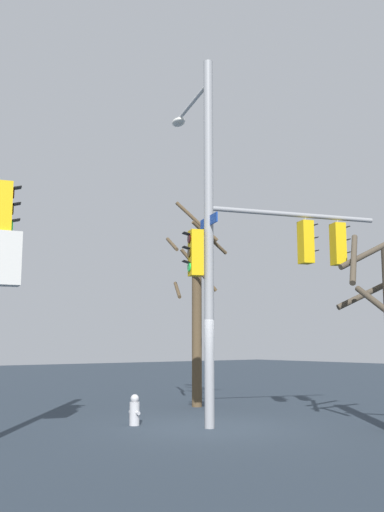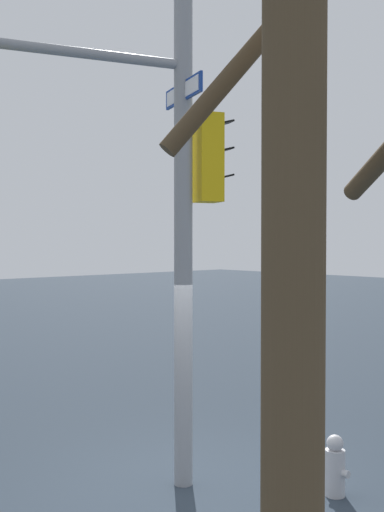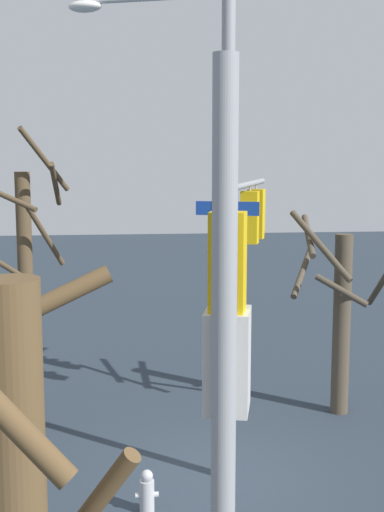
# 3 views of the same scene
# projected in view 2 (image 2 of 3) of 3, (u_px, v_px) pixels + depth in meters

# --- Properties ---
(ground_plane) EXTENTS (80.00, 80.00, 0.00)m
(ground_plane) POSITION_uv_depth(u_px,v_px,m) (185.00, 488.00, 7.44)
(ground_plane) COLOR #28333E
(main_signal_pole_assembly) EXTENTS (4.31, 5.06, 9.00)m
(main_signal_pole_assembly) POSITION_uv_depth(u_px,v_px,m) (115.00, 91.00, 6.96)
(main_signal_pole_assembly) COLOR gray
(main_signal_pole_assembly) RESTS_ON ground
(fire_hydrant) EXTENTS (0.38, 0.24, 0.73)m
(fire_hydrant) POSITION_uv_depth(u_px,v_px,m) (335.00, 467.00, 7.22)
(fire_hydrant) COLOR #B2B2B7
(fire_hydrant) RESTS_ON ground
(bare_tree_corner) EXTENTS (2.07, 1.82, 6.34)m
(bare_tree_corner) POSITION_uv_depth(u_px,v_px,m) (296.00, 240.00, 2.98)
(bare_tree_corner) COLOR #4F3E29
(bare_tree_corner) RESTS_ON ground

